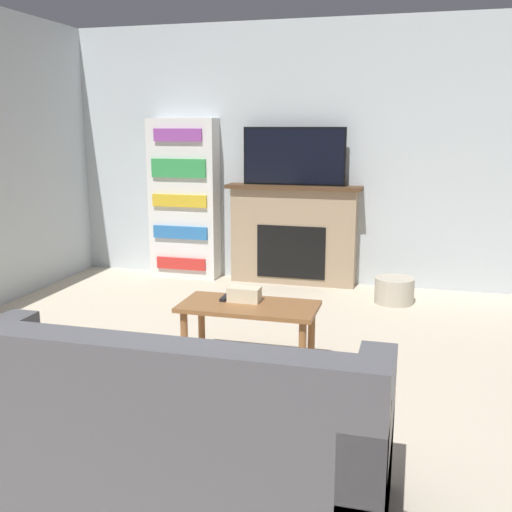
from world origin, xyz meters
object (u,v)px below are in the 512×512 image
couch (149,448)px  storage_basket (394,290)px  coffee_table (249,315)px  bookshelf (184,199)px  tv (294,156)px  fireplace (293,234)px

couch → storage_basket: size_ratio=5.38×
coffee_table → bookshelf: size_ratio=0.54×
coffee_table → couch: bearing=-89.2°
couch → bookshelf: (-1.42, 3.98, 0.55)m
coffee_table → storage_basket: bearing=64.3°
coffee_table → bookshelf: bearing=120.8°
tv → couch: 4.12m
couch → storage_basket: bearing=76.0°
coffee_table → bookshelf: bookshelf is taller
fireplace → coffee_table: 2.37m
bookshelf → storage_basket: (2.30, -0.46, -0.74)m
fireplace → couch: (0.20, -4.01, -0.22)m
couch → fireplace: bearing=92.9°
tv → fireplace: bearing=90.0°
tv → couch: (0.20, -3.99, -1.03)m
storage_basket → tv: bearing=157.0°
fireplace → tv: tv is taller
tv → storage_basket: bearing=-23.0°
couch → bookshelf: bookshelf is taller
fireplace → tv: 0.82m
tv → bookshelf: bookshelf is taller
couch → coffee_table: 1.65m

